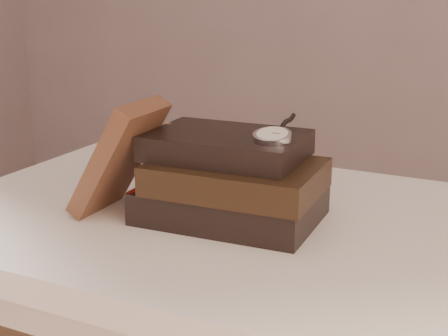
% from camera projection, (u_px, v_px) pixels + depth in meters
% --- Properties ---
extents(table, '(1.00, 0.60, 0.75)m').
position_uv_depth(table, '(267.00, 277.00, 0.97)').
color(table, white).
rests_on(table, ground).
extents(book_stack, '(0.26, 0.19, 0.12)m').
position_uv_depth(book_stack, '(231.00, 180.00, 0.93)').
color(book_stack, black).
rests_on(book_stack, table).
extents(journal, '(0.12, 0.12, 0.17)m').
position_uv_depth(journal, '(119.00, 157.00, 0.95)').
color(journal, '#422519').
rests_on(journal, table).
extents(pocket_watch, '(0.05, 0.15, 0.02)m').
position_uv_depth(pocket_watch, '(274.00, 135.00, 0.88)').
color(pocket_watch, silver).
rests_on(pocket_watch, book_stack).
extents(eyeglasses, '(0.11, 0.13, 0.05)m').
position_uv_depth(eyeglasses, '(200.00, 151.00, 1.04)').
color(eyeglasses, silver).
rests_on(eyeglasses, book_stack).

